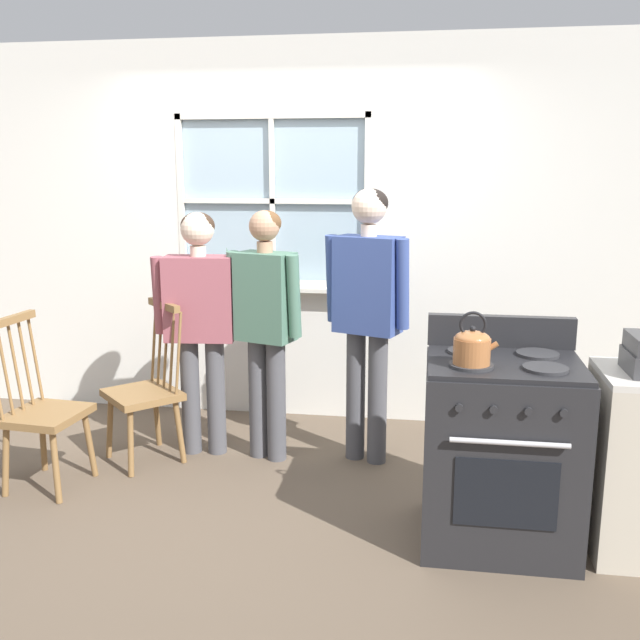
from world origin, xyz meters
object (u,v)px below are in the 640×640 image
stove (500,450)px  potted_plant (226,275)px  chair_near_wall (42,413)px  kettle (472,346)px  chair_by_window (146,392)px  person_teen_center (266,315)px  person_adult_right (368,299)px  person_elderly_left (200,310)px

stove → potted_plant: bearing=139.1°
chair_near_wall → potted_plant: (0.71, 1.37, 0.61)m
kettle → potted_plant: (-1.67, 1.72, 0.03)m
chair_by_window → kettle: kettle is taller
chair_by_window → person_teen_center: size_ratio=0.64×
chair_by_window → stove: (2.10, -0.68, 0.03)m
chair_by_window → person_adult_right: 1.50m
chair_by_window → chair_near_wall: size_ratio=1.00×
chair_by_window → chair_near_wall: 0.63m
kettle → stove: bearing=38.6°
chair_by_window → person_adult_right: size_ratio=0.59×
chair_by_window → person_teen_center: 0.90m
stove → kettle: 0.59m
chair_near_wall → person_teen_center: size_ratio=0.64×
person_adult_right → kettle: size_ratio=6.89×
person_adult_right → person_teen_center: bearing=-155.1°
person_elderly_left → stove: (1.79, -0.85, -0.48)m
chair_by_window → potted_plant: bearing=118.2°
kettle → potted_plant: bearing=134.1°
person_elderly_left → person_teen_center: 0.43m
person_elderly_left → chair_near_wall: bearing=-146.3°
chair_by_window → person_elderly_left: size_ratio=0.65×
kettle → potted_plant: size_ratio=0.87×
stove → potted_plant: 2.50m
stove → person_adult_right: bearing=129.7°
person_elderly_left → person_adult_right: 1.05m
stove → potted_plant: (-1.83, 1.59, 0.58)m
chair_by_window → person_elderly_left: bearing=72.9°
person_adult_right → stove: person_adult_right is taller
person_teen_center → kettle: bearing=-21.0°
chair_near_wall → stove: 2.55m
chair_by_window → chair_near_wall: bearing=-89.6°
person_adult_right → potted_plant: person_adult_right is taller
person_teen_center → stove: size_ratio=1.45×
chair_near_wall → potted_plant: size_ratio=3.54×
kettle → person_adult_right: bearing=119.3°
person_adult_right → potted_plant: (-1.10, 0.71, 0.02)m
kettle → chair_near_wall: bearing=171.6°
chair_near_wall → person_teen_center: person_teen_center is taller
chair_near_wall → kettle: size_ratio=4.08×
person_elderly_left → potted_plant: person_elderly_left is taller
stove → kettle: bearing=-141.4°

